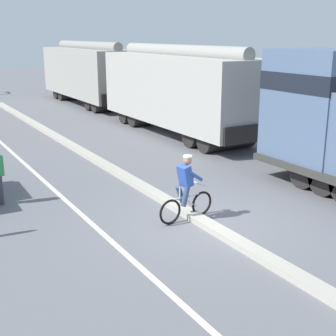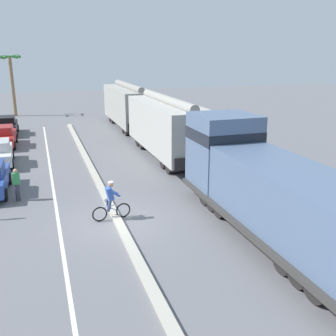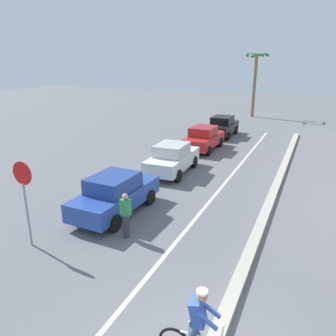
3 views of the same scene
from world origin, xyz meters
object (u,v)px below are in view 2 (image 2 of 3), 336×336
(hopper_car_middle, at_px, (129,106))
(cyclist, at_px, (111,202))
(hopper_car_lead, at_px, (167,127))
(parked_car_red, at_px, (3,136))
(parked_car_black, at_px, (6,126))
(palm_tree_near, at_px, (11,73))
(pedestrian_by_cars, at_px, (17,184))
(locomotive, at_px, (262,187))

(hopper_car_middle, xyz_separation_m, cyclist, (-5.61, -20.92, -1.26))
(hopper_car_lead, relative_size, parked_car_red, 2.51)
(parked_car_black, relative_size, cyclist, 2.45)
(cyclist, relative_size, palm_tree_near, 0.25)
(cyclist, distance_m, pedestrian_by_cars, 5.33)
(palm_tree_near, bearing_deg, hopper_car_middle, -45.53)
(hopper_car_lead, bearing_deg, hopper_car_middle, 90.00)
(palm_tree_near, height_order, pedestrian_by_cars, palm_tree_near)
(hopper_car_middle, bearing_deg, parked_car_red, -155.70)
(parked_car_red, relative_size, parked_car_black, 1.00)
(locomotive, bearing_deg, cyclist, 153.15)
(parked_car_black, height_order, palm_tree_near, palm_tree_near)
(hopper_car_middle, height_order, parked_car_red, hopper_car_middle)
(hopper_car_lead, distance_m, hopper_car_middle, 11.60)
(locomotive, xyz_separation_m, pedestrian_by_cars, (-9.51, 6.47, -0.95))
(hopper_car_middle, xyz_separation_m, parked_car_black, (-10.94, -0.12, -1.26))
(hopper_car_lead, distance_m, parked_car_black, 15.91)
(parked_car_black, bearing_deg, hopper_car_lead, -46.39)
(pedestrian_by_cars, bearing_deg, locomotive, -34.25)
(hopper_car_middle, height_order, parked_car_black, hopper_car_middle)
(parked_car_black, xyz_separation_m, cyclist, (5.33, -20.80, 0.00))
(parked_car_red, bearing_deg, pedestrian_by_cars, -83.52)
(hopper_car_middle, distance_m, palm_tree_near, 15.39)
(hopper_car_lead, height_order, pedestrian_by_cars, hopper_car_lead)
(cyclist, bearing_deg, parked_car_black, 104.37)
(hopper_car_middle, xyz_separation_m, pedestrian_by_cars, (-9.51, -17.28, -1.23))
(locomotive, xyz_separation_m, cyclist, (-5.61, 2.84, -0.98))
(parked_car_red, bearing_deg, locomotive, -59.90)
(parked_car_black, relative_size, pedestrian_by_cars, 2.60)
(hopper_car_middle, bearing_deg, cyclist, -105.01)
(pedestrian_by_cars, bearing_deg, parked_car_red, 96.48)
(locomotive, relative_size, parked_car_black, 2.76)
(cyclist, height_order, pedestrian_by_cars, cyclist)
(locomotive, distance_m, pedestrian_by_cars, 11.54)
(hopper_car_lead, relative_size, parked_car_black, 2.52)
(cyclist, xyz_separation_m, palm_tree_near, (-5.00, 31.73, 3.95))
(palm_tree_near, bearing_deg, pedestrian_by_cars, -87.75)
(parked_car_black, bearing_deg, parked_car_red, -89.73)
(hopper_car_lead, bearing_deg, cyclist, -121.06)
(palm_tree_near, bearing_deg, locomotive, -72.93)
(parked_car_black, height_order, cyclist, cyclist)
(parked_car_red, height_order, pedestrian_by_cars, same)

